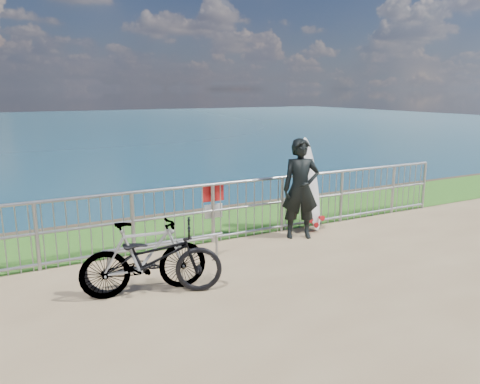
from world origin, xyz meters
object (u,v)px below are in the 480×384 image
surfboard (312,188)px  bicycle_far (144,257)px  bicycle_near (153,259)px  surfer (301,189)px

surfboard → bicycle_far: bearing=-159.9°
bicycle_far → surfboard: bearing=-63.3°
surfboard → bicycle_far: surfboard is taller
bicycle_near → surfer: bearing=-49.7°
surfer → bicycle_near: size_ratio=1.00×
surfer → bicycle_near: surfer is taller
bicycle_near → surfboard: bearing=-47.8°
surfboard → bicycle_near: size_ratio=0.98×
surfboard → bicycle_far: (-3.85, -1.41, -0.34)m
surfboard → bicycle_near: 4.03m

